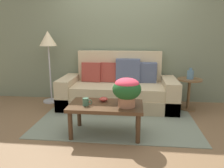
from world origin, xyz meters
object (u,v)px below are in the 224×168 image
floor_lamp (48,45)px  snack_bowl (104,99)px  couch (118,90)px  potted_plant (127,89)px  table_vase (190,75)px  coffee_mug (86,102)px  side_table (189,89)px  coffee_table (106,109)px

floor_lamp → snack_bowl: (1.30, -1.28, -0.70)m
couch → potted_plant: (0.22, -1.34, 0.36)m
table_vase → potted_plant: bearing=-131.6°
potted_plant → coffee_mug: potted_plant is taller
table_vase → side_table: bearing=80.5°
table_vase → coffee_table: bearing=-139.8°
side_table → table_vase: bearing=-99.5°
couch → potted_plant: bearing=-80.8°
couch → table_vase: couch is taller
potted_plant → coffee_mug: bearing=-178.0°
couch → side_table: 1.34m
couch → coffee_mug: 1.41m
couch → coffee_mug: couch is taller
coffee_table → floor_lamp: size_ratio=0.70×
snack_bowl → coffee_mug: bearing=-135.9°
snack_bowl → table_vase: bearing=36.2°
floor_lamp → potted_plant: floor_lamp is taller
floor_lamp → coffee_mug: 1.97m
coffee_mug → table_vase: size_ratio=0.64×
couch → snack_bowl: (-0.12, -1.15, 0.15)m
side_table → table_vase: 0.27m
side_table → snack_bowl: size_ratio=4.82×
floor_lamp → table_vase: size_ratio=7.18×
side_table → potted_plant: size_ratio=1.52×
floor_lamp → coffee_table: bearing=-46.1°
side_table → table_vase: table_vase is taller
coffee_mug → coffee_table: bearing=17.6°
floor_lamp → couch: bearing=-5.3°
potted_plant → table_vase: (1.11, 1.25, -0.01)m
floor_lamp → snack_bowl: bearing=-44.5°
potted_plant → snack_bowl: bearing=151.1°
coffee_table → potted_plant: bearing=-12.5°
potted_plant → couch: bearing=99.2°
coffee_table → snack_bowl: snack_bowl is taller
coffee_mug → table_vase: bearing=37.3°
floor_lamp → potted_plant: (1.64, -1.47, -0.49)m
potted_plant → snack_bowl: (-0.34, 0.19, -0.20)m
coffee_mug → floor_lamp: bearing=126.2°
couch → table_vase: 1.38m
coffee_table → couch: bearing=86.7°
coffee_table → side_table: size_ratio=1.72×
potted_plant → coffee_mug: (-0.55, -0.02, -0.19)m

